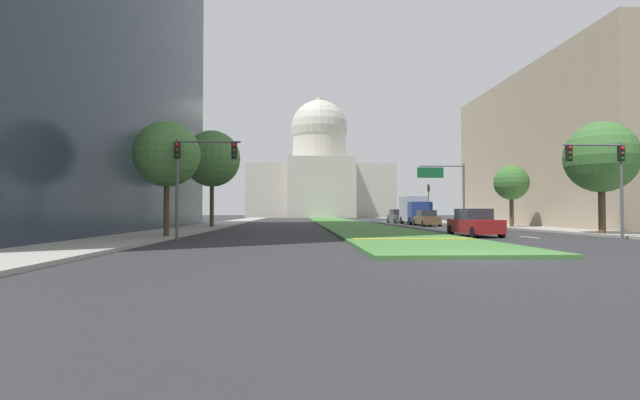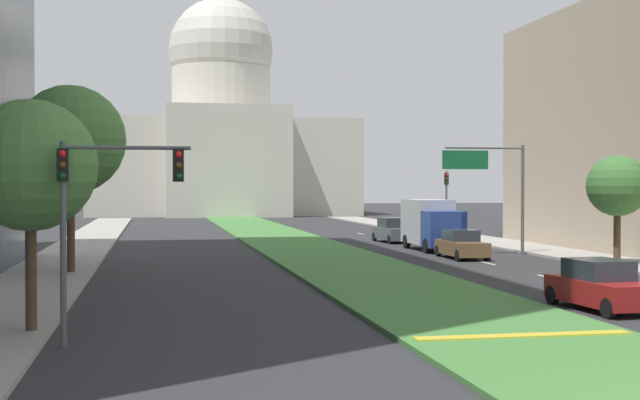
{
  "view_description": "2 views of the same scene",
  "coord_description": "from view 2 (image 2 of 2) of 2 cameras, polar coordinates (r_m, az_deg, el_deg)",
  "views": [
    {
      "loc": [
        -5.6,
        -14.67,
        1.48
      ],
      "look_at": [
        -2.4,
        55.85,
        3.17
      ],
      "focal_mm": 27.24,
      "sensor_mm": 36.0,
      "label": 1
    },
    {
      "loc": [
        -9.47,
        -12.54,
        4.07
      ],
      "look_at": [
        1.33,
        44.32,
        3.14
      ],
      "focal_mm": 48.93,
      "sensor_mm": 36.0,
      "label": 2
    }
  ],
  "objects": [
    {
      "name": "traffic_light_near_left",
      "position": [
        22.83,
        -14.36,
        0.2
      ],
      "size": [
        3.34,
        0.35,
        5.2
      ],
      "color": "#515456",
      "rests_on": "ground_plane"
    },
    {
      "name": "street_tree_left_mid",
      "position": [
        41.48,
        -16.0,
        3.79
      ],
      "size": [
        5.01,
        5.01,
        8.69
      ],
      "color": "#4C3823",
      "rests_on": "ground_plane"
    },
    {
      "name": "traffic_light_far_right",
      "position": [
        65.1,
        8.27,
        0.25
      ],
      "size": [
        0.28,
        0.35,
        5.2
      ],
      "color": "#515456",
      "rests_on": "ground_plane"
    },
    {
      "name": "sidewalk_left",
      "position": [
        58.37,
        -15.45,
        -3.04
      ],
      "size": [
        4.0,
        102.37,
        0.15
      ],
      "primitive_type": "cube",
      "color": "#9E9991",
      "rests_on": "ground_plane"
    },
    {
      "name": "grass_median",
      "position": [
        64.55,
        -2.3,
        -2.63
      ],
      "size": [
        6.55,
        102.37,
        0.14
      ],
      "primitive_type": "cube",
      "color": "#427A38",
      "rests_on": "ground_plane"
    },
    {
      "name": "ground_plane",
      "position": [
        70.17,
        -2.98,
        -2.41
      ],
      "size": [
        260.0,
        260.0,
        0.0
      ],
      "primitive_type": "plane",
      "color": "#2B2B2D"
    },
    {
      "name": "street_tree_left_near",
      "position": [
        24.92,
        -18.41,
        2.13
      ],
      "size": [
        3.6,
        3.6,
        6.44
      ],
      "color": "#4C3823",
      "rests_on": "ground_plane"
    },
    {
      "name": "street_tree_right_mid",
      "position": [
        46.44,
        18.87,
        0.85
      ],
      "size": [
        3.09,
        3.09,
        5.63
      ],
      "color": "#4C3823",
      "rests_on": "ground_plane"
    },
    {
      "name": "capitol_building",
      "position": [
        126.09,
        -6.45,
        4.08
      ],
      "size": [
        36.9,
        26.39,
        31.86
      ],
      "color": "beige",
      "rests_on": "ground_plane"
    },
    {
      "name": "overhead_guide_sign",
      "position": [
        52.21,
        11.29,
        1.51
      ],
      "size": [
        5.1,
        0.2,
        6.5
      ],
      "color": "#515456",
      "rests_on": "ground_plane"
    },
    {
      "name": "median_curb_nose",
      "position": [
        23.66,
        13.15,
        -8.61
      ],
      "size": [
        5.89,
        0.5,
        0.04
      ],
      "primitive_type": "cube",
      "color": "gold",
      "rests_on": "grass_median"
    },
    {
      "name": "sedan_midblock",
      "position": [
        49.51,
        9.24,
        -2.92
      ],
      "size": [
        1.9,
        4.51,
        1.62
      ],
      "color": "brown",
      "rests_on": "ground_plane"
    },
    {
      "name": "lane_dashes_right",
      "position": [
        52.61,
        8.42,
        -3.52
      ],
      "size": [
        0.16,
        49.38,
        0.01
      ],
      "color": "silver",
      "rests_on": "ground_plane"
    },
    {
      "name": "box_truck_delivery",
      "position": [
        55.56,
        7.3,
        -1.56
      ],
      "size": [
        2.4,
        6.4,
        3.2
      ],
      "color": "navy",
      "rests_on": "ground_plane"
    },
    {
      "name": "sidewalk_right",
      "position": [
        62.83,
        11.46,
        -2.74
      ],
      "size": [
        4.0,
        102.37,
        0.15
      ],
      "primitive_type": "cube",
      "color": "#9E9991",
      "rests_on": "ground_plane"
    },
    {
      "name": "sedan_distant",
      "position": [
        63.2,
        4.8,
        -2.02
      ],
      "size": [
        2.15,
        4.62,
        1.77
      ],
      "color": "#4C5156",
      "rests_on": "ground_plane"
    },
    {
      "name": "sedan_lead_stopped",
      "position": [
        30.13,
        17.86,
        -5.4
      ],
      "size": [
        2.09,
        4.42,
        1.65
      ],
      "color": "maroon",
      "rests_on": "ground_plane"
    }
  ]
}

